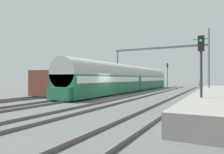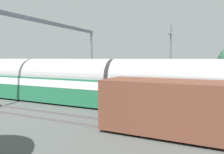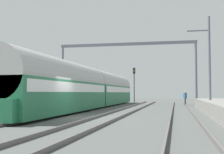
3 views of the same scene
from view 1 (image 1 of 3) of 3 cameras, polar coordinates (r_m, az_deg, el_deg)
The scene contains 14 objects.
ground at distance 21.25m, azimuth -0.29°, elevation -5.81°, with size 120.00×120.00×0.00m, color #4F5351.
track_far_west at distance 24.92m, azimuth -13.75°, elevation -4.80°, with size 1.52×60.00×0.16m.
track_west at distance 22.32m, azimuth -5.26°, elevation -5.33°, with size 1.51×60.00×0.16m.
track_east at distance 20.34m, azimuth 5.18°, elevation -5.83°, with size 1.51×60.00×0.16m.
track_far_east at distance 19.14m, azimuth 17.39°, elevation -6.16°, with size 1.52×60.00×0.16m.
platform at distance 20.83m, azimuth 28.79°, elevation -4.64°, with size 4.40×28.00×0.90m.
passenger_train at distance 32.04m, azimuth 5.34°, elevation -0.42°, with size 2.93×32.85×3.82m.
freight_car at distance 27.02m, azimuth -9.85°, elevation -1.50°, with size 2.80×13.00×2.70m.
person_crossing at distance 38.03m, azimuth 23.35°, elevation -1.80°, with size 0.41×0.47×1.73m.
railway_signal_near at distance 13.12m, azimuth 23.62°, elevation 3.64°, with size 0.36×0.30×4.53m.
railway_signal_far at distance 48.23m, azimuth 15.21°, elevation 1.37°, with size 0.36×0.30×5.42m.
catenary_gantry at distance 39.43m, azimuth 12.79°, elevation 5.40°, with size 17.43×0.28×7.86m.
catenary_pole_east_mid at distance 27.23m, azimuth 25.31°, elevation 4.17°, with size 1.90×0.20×8.00m.
tree_west_background at distance 39.86m, azimuth -12.30°, elevation 2.59°, with size 4.41×4.41×6.27m.
Camera 1 is at (9.77, -18.76, 2.03)m, focal length 32.77 mm.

